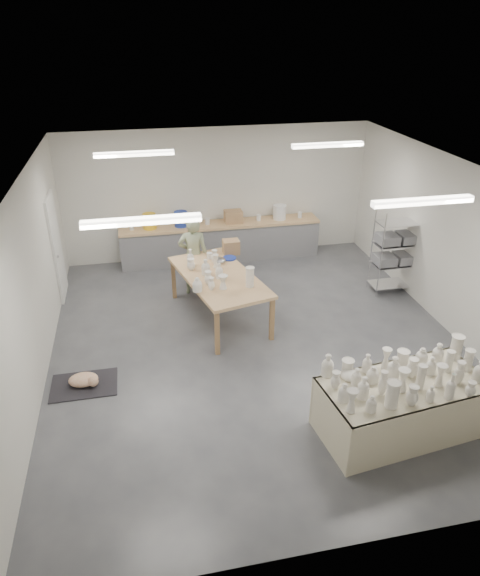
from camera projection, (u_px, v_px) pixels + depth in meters
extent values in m
plane|color=#424449|center=(257.00, 344.00, 8.98)|extent=(8.00, 8.00, 0.00)
cube|color=white|center=(261.00, 175.00, 7.60)|extent=(7.00, 8.00, 0.02)
cube|color=silver|center=(218.00, 194.00, 11.76)|extent=(7.00, 0.02, 3.00)
cube|color=silver|center=(359.00, 442.00, 4.81)|extent=(7.00, 0.02, 3.00)
cube|color=silver|center=(31.00, 286.00, 7.65)|extent=(0.02, 8.00, 3.00)
cube|color=silver|center=(454.00, 249.00, 8.92)|extent=(0.02, 8.00, 3.00)
cube|color=white|center=(57.00, 247.00, 10.12)|extent=(0.05, 0.90, 2.10)
cube|color=white|center=(142.00, 221.00, 5.99)|extent=(1.40, 0.12, 0.08)
cube|color=white|center=(423.00, 201.00, 6.65)|extent=(1.40, 0.12, 0.08)
cube|color=white|center=(134.00, 154.00, 9.03)|extent=(1.40, 0.12, 0.08)
cube|color=white|center=(328.00, 145.00, 9.69)|extent=(1.40, 0.12, 0.08)
cube|color=tan|center=(221.00, 225.00, 11.77)|extent=(4.60, 0.60, 0.06)
cube|color=slate|center=(221.00, 243.00, 11.98)|extent=(4.60, 0.55, 0.84)
cylinder|color=yellow|center=(149.00, 221.00, 11.39)|extent=(0.30, 0.30, 0.34)
cylinder|color=#1B3197|center=(181.00, 219.00, 11.52)|extent=(0.30, 0.30, 0.34)
cylinder|color=white|center=(280.00, 212.00, 11.94)|extent=(0.30, 0.30, 0.34)
cube|color=#A67C50|center=(233.00, 217.00, 11.75)|extent=(0.40, 0.30, 0.28)
cylinder|color=white|center=(132.00, 227.00, 11.36)|extent=(0.10, 0.10, 0.14)
cylinder|color=white|center=(207.00, 221.00, 11.67)|extent=(0.10, 0.10, 0.14)
cylinder|color=white|center=(259.00, 218.00, 11.89)|extent=(0.10, 0.10, 0.14)
cylinder|color=white|center=(300.00, 215.00, 12.07)|extent=(0.10, 0.10, 0.14)
cylinder|color=silver|center=(381.00, 257.00, 10.09)|extent=(0.02, 0.02, 1.80)
cylinder|color=silver|center=(420.00, 253.00, 10.25)|extent=(0.02, 0.02, 1.80)
cylinder|color=silver|center=(372.00, 248.00, 10.48)|extent=(0.02, 0.02, 1.80)
cylinder|color=silver|center=(409.00, 245.00, 10.63)|extent=(0.02, 0.02, 1.80)
cube|color=silver|center=(391.00, 284.00, 10.71)|extent=(0.88, 0.48, 0.02)
cube|color=silver|center=(394.00, 264.00, 10.50)|extent=(0.88, 0.48, 0.02)
cube|color=silver|center=(397.00, 244.00, 10.29)|extent=(0.88, 0.48, 0.02)
cube|color=silver|center=(400.00, 222.00, 10.08)|extent=(0.88, 0.48, 0.02)
cube|color=slate|center=(384.00, 260.00, 10.40)|extent=(0.38, 0.42, 0.18)
cube|color=slate|center=(404.00, 258.00, 10.48)|extent=(0.38, 0.42, 0.18)
cube|color=slate|center=(387.00, 239.00, 10.20)|extent=(0.38, 0.42, 0.18)
cube|color=slate|center=(408.00, 237.00, 10.28)|extent=(0.38, 0.42, 0.18)
cube|color=olive|center=(401.00, 410.00, 6.94)|extent=(2.07, 1.13, 0.68)
cube|color=beige|center=(406.00, 385.00, 6.75)|extent=(2.34, 1.32, 0.03)
cube|color=beige|center=(421.00, 433.00, 6.48)|extent=(2.21, 0.31, 0.78)
cube|color=beige|center=(385.00, 384.00, 7.36)|extent=(2.21, 0.31, 0.78)
cube|color=tan|center=(219.00, 277.00, 9.40)|extent=(1.70, 2.57, 0.06)
cube|color=olive|center=(200.00, 332.00, 8.55)|extent=(0.08, 0.08, 0.82)
cube|color=olive|center=(260.00, 325.00, 8.74)|extent=(0.08, 0.08, 0.82)
cube|color=olive|center=(185.00, 275.00, 10.47)|extent=(0.08, 0.08, 0.82)
cube|color=olive|center=(235.00, 271.00, 10.66)|extent=(0.08, 0.08, 0.82)
ellipsoid|color=silver|center=(219.00, 260.00, 9.85)|extent=(0.26, 0.26, 0.12)
cylinder|color=#1B3197|center=(229.00, 258.00, 10.03)|extent=(0.26, 0.26, 0.03)
cylinder|color=white|center=(209.00, 256.00, 10.03)|extent=(0.11, 0.11, 0.12)
cube|color=#A67C50|center=(231.00, 247.00, 10.22)|extent=(0.32, 0.26, 0.28)
cube|color=black|center=(84.00, 385.00, 7.94)|extent=(1.00, 0.70, 0.02)
ellipsoid|color=white|center=(83.00, 379.00, 7.89)|extent=(0.53, 0.44, 0.19)
sphere|color=white|center=(93.00, 381.00, 7.82)|extent=(0.16, 0.16, 0.16)
imported|color=gray|center=(193.00, 256.00, 10.31)|extent=(0.65, 0.48, 1.66)
cylinder|color=#B32019|center=(193.00, 272.00, 10.78)|extent=(0.43, 0.43, 0.04)
cylinder|color=silver|center=(200.00, 279.00, 10.86)|extent=(0.02, 0.02, 0.32)
cylinder|color=silver|center=(190.00, 277.00, 10.97)|extent=(0.02, 0.02, 0.32)
cylinder|color=silver|center=(189.00, 282.00, 10.74)|extent=(0.02, 0.02, 0.32)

